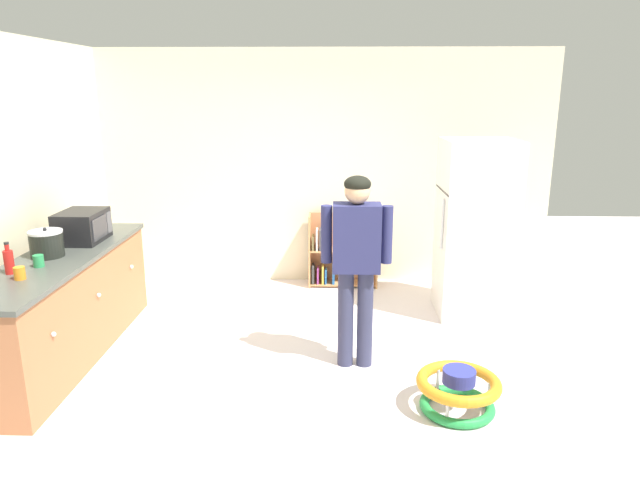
{
  "coord_description": "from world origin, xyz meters",
  "views": [
    {
      "loc": [
        0.12,
        -4.25,
        2.24
      ],
      "look_at": [
        -0.01,
        0.43,
        1.0
      ],
      "focal_mm": 31.81,
      "sensor_mm": 36.0,
      "label": 1
    }
  ],
  "objects_px": {
    "microwave": "(82,226)",
    "banana_bunch": "(93,226)",
    "refrigerator": "(475,229)",
    "bookshelf": "(339,254)",
    "crock_pot": "(47,244)",
    "kitchen_counter": "(64,307)",
    "baby_walker": "(458,390)",
    "standing_person": "(356,255)",
    "orange_cup": "(20,273)",
    "green_cup": "(39,261)",
    "ketchup_bottle": "(9,261)"
  },
  "relations": [
    {
      "from": "kitchen_counter",
      "to": "refrigerator",
      "type": "height_order",
      "value": "refrigerator"
    },
    {
      "from": "ketchup_bottle",
      "to": "green_cup",
      "type": "distance_m",
      "value": 0.22
    },
    {
      "from": "baby_walker",
      "to": "microwave",
      "type": "relative_size",
      "value": 1.26
    },
    {
      "from": "microwave",
      "to": "orange_cup",
      "type": "xyz_separation_m",
      "value": [
        0.0,
        -1.08,
        -0.09
      ]
    },
    {
      "from": "green_cup",
      "to": "microwave",
      "type": "bearing_deg",
      "value": 88.9
    },
    {
      "from": "refrigerator",
      "to": "ketchup_bottle",
      "type": "distance_m",
      "value": 4.16
    },
    {
      "from": "refrigerator",
      "to": "baby_walker",
      "type": "bearing_deg",
      "value": -105.31
    },
    {
      "from": "kitchen_counter",
      "to": "banana_bunch",
      "type": "bearing_deg",
      "value": 96.23
    },
    {
      "from": "refrigerator",
      "to": "ketchup_bottle",
      "type": "height_order",
      "value": "refrigerator"
    },
    {
      "from": "standing_person",
      "to": "orange_cup",
      "type": "xyz_separation_m",
      "value": [
        -2.47,
        -0.5,
        -0.02
      ]
    },
    {
      "from": "orange_cup",
      "to": "microwave",
      "type": "bearing_deg",
      "value": 90.11
    },
    {
      "from": "kitchen_counter",
      "to": "orange_cup",
      "type": "relative_size",
      "value": 25.5
    },
    {
      "from": "microwave",
      "to": "banana_bunch",
      "type": "bearing_deg",
      "value": 103.54
    },
    {
      "from": "refrigerator",
      "to": "baby_walker",
      "type": "distance_m",
      "value": 2.09
    },
    {
      "from": "kitchen_counter",
      "to": "ketchup_bottle",
      "type": "bearing_deg",
      "value": -105.87
    },
    {
      "from": "bookshelf",
      "to": "standing_person",
      "type": "distance_m",
      "value": 2.13
    },
    {
      "from": "crock_pot",
      "to": "kitchen_counter",
      "type": "bearing_deg",
      "value": 8.86
    },
    {
      "from": "baby_walker",
      "to": "crock_pot",
      "type": "relative_size",
      "value": 2.24
    },
    {
      "from": "standing_person",
      "to": "baby_walker",
      "type": "relative_size",
      "value": 2.65
    },
    {
      "from": "crock_pot",
      "to": "banana_bunch",
      "type": "height_order",
      "value": "crock_pot"
    },
    {
      "from": "microwave",
      "to": "banana_bunch",
      "type": "xyz_separation_m",
      "value": [
        -0.12,
        0.49,
        -0.11
      ]
    },
    {
      "from": "crock_pot",
      "to": "orange_cup",
      "type": "xyz_separation_m",
      "value": [
        0.09,
        -0.58,
        -0.06
      ]
    },
    {
      "from": "kitchen_counter",
      "to": "baby_walker",
      "type": "distance_m",
      "value": 3.32
    },
    {
      "from": "refrigerator",
      "to": "bookshelf",
      "type": "height_order",
      "value": "refrigerator"
    },
    {
      "from": "kitchen_counter",
      "to": "orange_cup",
      "type": "bearing_deg",
      "value": -88.69
    },
    {
      "from": "kitchen_counter",
      "to": "green_cup",
      "type": "height_order",
      "value": "green_cup"
    },
    {
      "from": "baby_walker",
      "to": "banana_bunch",
      "type": "height_order",
      "value": "banana_bunch"
    },
    {
      "from": "bookshelf",
      "to": "microwave",
      "type": "xyz_separation_m",
      "value": [
        -2.35,
        -1.45,
        0.67
      ]
    },
    {
      "from": "bookshelf",
      "to": "green_cup",
      "type": "distance_m",
      "value": 3.3
    },
    {
      "from": "microwave",
      "to": "green_cup",
      "type": "bearing_deg",
      "value": -91.1
    },
    {
      "from": "standing_person",
      "to": "orange_cup",
      "type": "relative_size",
      "value": 16.85
    },
    {
      "from": "standing_person",
      "to": "refrigerator",
      "type": "bearing_deg",
      "value": 44.02
    },
    {
      "from": "banana_bunch",
      "to": "ketchup_bottle",
      "type": "bearing_deg",
      "value": -90.99
    },
    {
      "from": "refrigerator",
      "to": "kitchen_counter",
      "type": "bearing_deg",
      "value": -163.62
    },
    {
      "from": "baby_walker",
      "to": "orange_cup",
      "type": "distance_m",
      "value": 3.29
    },
    {
      "from": "baby_walker",
      "to": "orange_cup",
      "type": "xyz_separation_m",
      "value": [
        -3.19,
        0.2,
        0.79
      ]
    },
    {
      "from": "bookshelf",
      "to": "refrigerator",
      "type": "bearing_deg",
      "value": -31.86
    },
    {
      "from": "kitchen_counter",
      "to": "crock_pot",
      "type": "xyz_separation_m",
      "value": [
        -0.07,
        -0.01,
        0.56
      ]
    },
    {
      "from": "ketchup_bottle",
      "to": "green_cup",
      "type": "bearing_deg",
      "value": 53.75
    },
    {
      "from": "crock_pot",
      "to": "refrigerator",
      "type": "bearing_deg",
      "value": 16.24
    },
    {
      "from": "standing_person",
      "to": "green_cup",
      "type": "distance_m",
      "value": 2.5
    },
    {
      "from": "standing_person",
      "to": "banana_bunch",
      "type": "bearing_deg",
      "value": 157.38
    },
    {
      "from": "refrigerator",
      "to": "bookshelf",
      "type": "bearing_deg",
      "value": 148.14
    },
    {
      "from": "baby_walker",
      "to": "standing_person",
      "type": "bearing_deg",
      "value": 136.01
    },
    {
      "from": "standing_person",
      "to": "crock_pot",
      "type": "distance_m",
      "value": 2.56
    },
    {
      "from": "green_cup",
      "to": "crock_pot",
      "type": "bearing_deg",
      "value": 103.78
    },
    {
      "from": "kitchen_counter",
      "to": "green_cup",
      "type": "xyz_separation_m",
      "value": [
        -0.0,
        -0.29,
        0.5
      ]
    },
    {
      "from": "bookshelf",
      "to": "orange_cup",
      "type": "distance_m",
      "value": 3.5
    },
    {
      "from": "ketchup_bottle",
      "to": "kitchen_counter",
      "type": "bearing_deg",
      "value": 74.13
    },
    {
      "from": "refrigerator",
      "to": "banana_bunch",
      "type": "relative_size",
      "value": 11.42
    }
  ]
}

